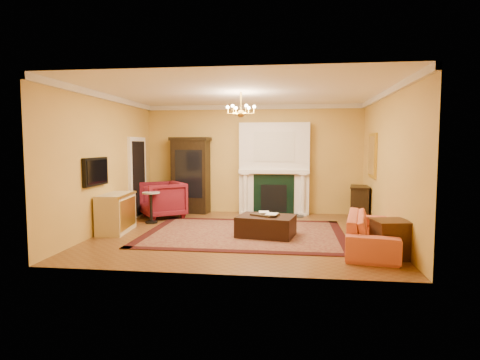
% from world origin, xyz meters
% --- Properties ---
extents(floor, '(6.00, 5.50, 0.02)m').
position_xyz_m(floor, '(0.00, 0.00, -0.01)').
color(floor, brown).
rests_on(floor, ground).
extents(ceiling, '(6.00, 5.50, 0.02)m').
position_xyz_m(ceiling, '(0.00, 0.00, 3.01)').
color(ceiling, white).
rests_on(ceiling, wall_back).
extents(wall_back, '(6.00, 0.02, 3.00)m').
position_xyz_m(wall_back, '(0.00, 2.76, 1.50)').
color(wall_back, gold).
rests_on(wall_back, floor).
extents(wall_front, '(6.00, 0.02, 3.00)m').
position_xyz_m(wall_front, '(0.00, -2.76, 1.50)').
color(wall_front, gold).
rests_on(wall_front, floor).
extents(wall_left, '(0.02, 5.50, 3.00)m').
position_xyz_m(wall_left, '(-3.01, 0.00, 1.50)').
color(wall_left, gold).
rests_on(wall_left, floor).
extents(wall_right, '(0.02, 5.50, 3.00)m').
position_xyz_m(wall_right, '(3.01, 0.00, 1.50)').
color(wall_right, gold).
rests_on(wall_right, floor).
extents(fireplace, '(1.90, 0.70, 2.50)m').
position_xyz_m(fireplace, '(0.60, 2.57, 1.19)').
color(fireplace, white).
rests_on(fireplace, wall_back).
extents(crown_molding, '(6.00, 5.50, 0.12)m').
position_xyz_m(crown_molding, '(0.00, 0.96, 2.94)').
color(crown_molding, silver).
rests_on(crown_molding, ceiling).
extents(doorway, '(0.08, 1.05, 2.10)m').
position_xyz_m(doorway, '(-2.95, 1.70, 1.05)').
color(doorway, white).
rests_on(doorway, wall_left).
extents(tv_panel, '(0.09, 0.95, 0.58)m').
position_xyz_m(tv_panel, '(-2.95, -0.60, 1.35)').
color(tv_panel, black).
rests_on(tv_panel, wall_left).
extents(gilt_mirror, '(0.06, 0.76, 1.05)m').
position_xyz_m(gilt_mirror, '(2.97, 1.40, 1.65)').
color(gilt_mirror, gold).
rests_on(gilt_mirror, wall_right).
extents(chandelier, '(0.63, 0.55, 0.53)m').
position_xyz_m(chandelier, '(-0.00, 0.00, 2.61)').
color(chandelier, gold).
rests_on(chandelier, ceiling).
extents(oriental_rug, '(4.24, 3.18, 0.02)m').
position_xyz_m(oriental_rug, '(0.08, 0.00, 0.01)').
color(oriental_rug, '#3F0D10').
rests_on(oriental_rug, floor).
extents(china_cabinet, '(1.05, 0.57, 2.02)m').
position_xyz_m(china_cabinet, '(-1.72, 2.49, 1.01)').
color(china_cabinet, black).
rests_on(china_cabinet, floor).
extents(wingback_armchair, '(1.35, 1.37, 1.04)m').
position_xyz_m(wingback_armchair, '(-2.26, 1.64, 0.52)').
color(wingback_armchair, maroon).
rests_on(wingback_armchair, floor).
extents(pedestal_table, '(0.43, 0.43, 0.76)m').
position_xyz_m(pedestal_table, '(-2.31, 0.89, 0.44)').
color(pedestal_table, black).
rests_on(pedestal_table, floor).
extents(commode, '(0.63, 1.17, 0.84)m').
position_xyz_m(commode, '(-2.73, -0.16, 0.42)').
color(commode, beige).
rests_on(commode, floor).
extents(coral_sofa, '(1.02, 2.27, 0.86)m').
position_xyz_m(coral_sofa, '(2.53, -0.99, 0.43)').
color(coral_sofa, '#C5593E').
rests_on(coral_sofa, floor).
extents(end_table, '(0.62, 0.62, 0.61)m').
position_xyz_m(end_table, '(2.72, -1.54, 0.31)').
color(end_table, '#3B2210').
rests_on(end_table, floor).
extents(console_table, '(0.55, 0.81, 0.84)m').
position_xyz_m(console_table, '(2.78, 1.87, 0.42)').
color(console_table, black).
rests_on(console_table, floor).
extents(leather_ottoman, '(1.27, 1.02, 0.42)m').
position_xyz_m(leather_ottoman, '(0.55, -0.22, 0.23)').
color(leather_ottoman, black).
rests_on(leather_ottoman, oriental_rug).
extents(ottoman_tray, '(0.63, 0.59, 0.03)m').
position_xyz_m(ottoman_tray, '(0.53, -0.18, 0.45)').
color(ottoman_tray, black).
rests_on(ottoman_tray, leather_ottoman).
extents(book_a, '(0.22, 0.05, 0.29)m').
position_xyz_m(book_a, '(0.39, -0.08, 0.61)').
color(book_a, gray).
rests_on(book_a, ottoman_tray).
extents(book_b, '(0.23, 0.06, 0.32)m').
position_xyz_m(book_b, '(0.56, -0.26, 0.63)').
color(book_b, gray).
rests_on(book_b, ottoman_tray).
extents(topiary_left, '(0.16, 0.16, 0.44)m').
position_xyz_m(topiary_left, '(-0.18, 2.53, 1.47)').
color(topiary_left, tan).
rests_on(topiary_left, fireplace).
extents(topiary_right, '(0.14, 0.14, 0.39)m').
position_xyz_m(topiary_right, '(1.11, 2.53, 1.44)').
color(topiary_right, tan).
rests_on(topiary_right, fireplace).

